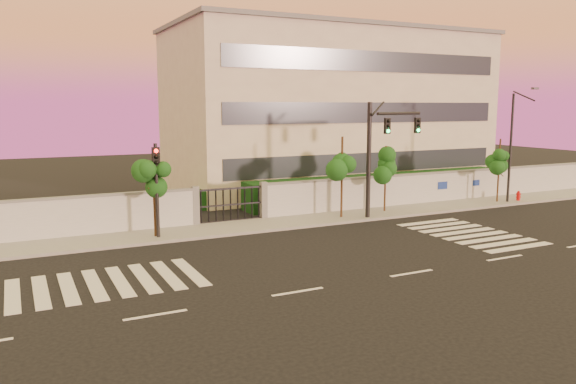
{
  "coord_description": "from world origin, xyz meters",
  "views": [
    {
      "loc": [
        -13.7,
        -16.82,
        6.47
      ],
      "look_at": [
        -2.42,
        6.0,
        2.55
      ],
      "focal_mm": 35.0,
      "sensor_mm": 36.0,
      "label": 1
    }
  ],
  "objects": [
    {
      "name": "ground",
      "position": [
        0.0,
        0.0,
        0.0
      ],
      "size": [
        120.0,
        120.0,
        0.0
      ],
      "primitive_type": "plane",
      "color": "black",
      "rests_on": "ground"
    },
    {
      "name": "road_markings",
      "position": [
        -1.58,
        3.76,
        0.01
      ],
      "size": [
        57.0,
        7.62,
        0.02
      ],
      "color": "silver",
      "rests_on": "ground"
    },
    {
      "name": "streetlight_east",
      "position": [
        15.79,
        9.6,
        4.11
      ],
      "size": [
        0.45,
        1.83,
        7.6
      ],
      "color": "black",
      "rests_on": "ground"
    },
    {
      "name": "perimeter_wall",
      "position": [
        0.1,
        12.0,
        1.07
      ],
      "size": [
        60.0,
        0.36,
        2.2
      ],
      "color": "#AFB2B6",
      "rests_on": "ground"
    },
    {
      "name": "street_tree_e",
      "position": [
        6.42,
        10.61,
        3.01
      ],
      "size": [
        1.45,
        1.16,
        4.09
      ],
      "color": "#382314",
      "rests_on": "ground"
    },
    {
      "name": "street_tree_f",
      "position": [
        15.16,
        10.05,
        3.18
      ],
      "size": [
        1.35,
        1.08,
        4.33
      ],
      "color": "#382314",
      "rests_on": "ground"
    },
    {
      "name": "street_tree_c",
      "position": [
        -7.61,
        10.14,
        3.12
      ],
      "size": [
        1.43,
        1.13,
        4.23
      ],
      "color": "#382314",
      "rests_on": "ground"
    },
    {
      "name": "institutional_building",
      "position": [
        9.0,
        21.99,
        6.16
      ],
      "size": [
        24.4,
        12.4,
        12.25
      ],
      "color": "beige",
      "rests_on": "ground"
    },
    {
      "name": "traffic_signal_main",
      "position": [
        5.24,
        9.46,
        4.22
      ],
      "size": [
        4.15,
        1.42,
        6.68
      ],
      "rotation": [
        0.0,
        0.0,
        0.31
      ],
      "color": "black",
      "rests_on": "ground"
    },
    {
      "name": "traffic_signal_secondary",
      "position": [
        -7.55,
        9.84,
        2.99
      ],
      "size": [
        0.37,
        0.35,
        4.7
      ],
      "rotation": [
        0.0,
        0.0,
        0.04
      ],
      "color": "black",
      "rests_on": "ground"
    },
    {
      "name": "sidewalk",
      "position": [
        0.0,
        10.5,
        0.07
      ],
      "size": [
        60.0,
        3.0,
        0.15
      ],
      "primitive_type": "cube",
      "color": "gray",
      "rests_on": "ground"
    },
    {
      "name": "fire_hydrant",
      "position": [
        16.77,
        9.73,
        0.4
      ],
      "size": [
        0.32,
        0.3,
        0.81
      ],
      "rotation": [
        0.0,
        0.0,
        -0.32
      ],
      "color": "red",
      "rests_on": "ground"
    },
    {
      "name": "hedge_row",
      "position": [
        1.17,
        14.74,
        0.82
      ],
      "size": [
        41.0,
        4.25,
        1.8
      ],
      "color": "black",
      "rests_on": "ground"
    },
    {
      "name": "street_tree_d",
      "position": [
        3.09,
        10.2,
        3.5
      ],
      "size": [
        1.57,
        1.25,
        4.75
      ],
      "color": "#382314",
      "rests_on": "ground"
    }
  ]
}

